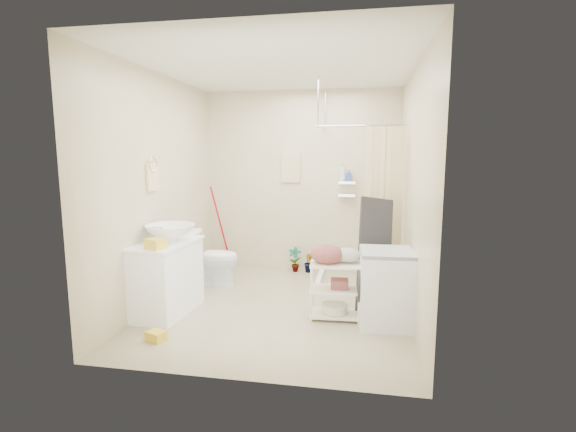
% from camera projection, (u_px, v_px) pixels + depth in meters
% --- Properties ---
extents(floor, '(3.20, 3.20, 0.00)m').
position_uv_depth(floor, '(280.00, 306.00, 4.71)').
color(floor, tan).
rests_on(floor, ground).
extents(ceiling, '(2.80, 3.20, 0.04)m').
position_uv_depth(ceiling, '(279.00, 66.00, 4.33)').
color(ceiling, silver).
rests_on(ceiling, ground).
extents(wall_back, '(2.80, 0.04, 2.60)m').
position_uv_depth(wall_back, '(301.00, 182.00, 6.08)').
color(wall_back, beige).
rests_on(wall_back, ground).
extents(wall_front, '(2.80, 0.04, 2.60)m').
position_uv_depth(wall_front, '(236.00, 210.00, 2.96)').
color(wall_front, beige).
rests_on(wall_front, ground).
extents(wall_left, '(0.04, 3.20, 2.60)m').
position_uv_depth(wall_left, '(160.00, 189.00, 4.76)').
color(wall_left, beige).
rests_on(wall_left, ground).
extents(wall_right, '(0.04, 3.20, 2.60)m').
position_uv_depth(wall_right, '(413.00, 193.00, 4.28)').
color(wall_right, beige).
rests_on(wall_right, ground).
extents(vanity, '(0.55, 0.91, 0.78)m').
position_uv_depth(vanity, '(167.00, 277.00, 4.47)').
color(vanity, white).
rests_on(vanity, ground).
extents(sink, '(0.54, 0.54, 0.18)m').
position_uv_depth(sink, '(170.00, 233.00, 4.44)').
color(sink, white).
rests_on(sink, vanity).
extents(counter_basket, '(0.22, 0.20, 0.10)m').
position_uv_depth(counter_basket, '(156.00, 244.00, 4.08)').
color(counter_basket, yellow).
rests_on(counter_basket, vanity).
extents(floor_basket, '(0.28, 0.24, 0.12)m').
position_uv_depth(floor_basket, '(156.00, 334.00, 3.82)').
color(floor_basket, yellow).
rests_on(floor_basket, ground).
extents(toilet, '(0.70, 0.40, 0.71)m').
position_uv_depth(toilet, '(212.00, 257.00, 5.46)').
color(toilet, white).
rests_on(toilet, ground).
extents(mop, '(0.13, 0.13, 1.22)m').
position_uv_depth(mop, '(219.00, 227.00, 6.23)').
color(mop, '#B70613').
rests_on(mop, ground).
extents(potted_plant_a, '(0.19, 0.13, 0.36)m').
position_uv_depth(potted_plant_a, '(295.00, 259.00, 6.06)').
color(potted_plant_a, brown).
rests_on(potted_plant_a, ground).
extents(potted_plant_b, '(0.19, 0.17, 0.30)m').
position_uv_depth(potted_plant_b, '(310.00, 262.00, 6.02)').
color(potted_plant_b, '#954423').
rests_on(potted_plant_b, ground).
extents(hanging_towel, '(0.28, 0.03, 0.42)m').
position_uv_depth(hanging_towel, '(291.00, 168.00, 6.06)').
color(hanging_towel, beige).
rests_on(hanging_towel, wall_back).
extents(towel_ring, '(0.04, 0.22, 0.34)m').
position_uv_depth(towel_ring, '(152.00, 175.00, 4.54)').
color(towel_ring, '#FFE59E').
rests_on(towel_ring, wall_left).
extents(tp_holder, '(0.08, 0.12, 0.14)m').
position_uv_depth(tp_holder, '(167.00, 238.00, 4.89)').
color(tp_holder, white).
rests_on(tp_holder, wall_left).
extents(shower, '(1.10, 1.10, 2.10)m').
position_uv_depth(shower, '(359.00, 204.00, 5.43)').
color(shower, white).
rests_on(shower, ground).
extents(shampoo_bottle_a, '(0.09, 0.10, 0.24)m').
position_uv_depth(shampoo_bottle_a, '(343.00, 172.00, 5.87)').
color(shampoo_bottle_a, silver).
rests_on(shampoo_bottle_a, shower).
extents(shampoo_bottle_b, '(0.08, 0.08, 0.16)m').
position_uv_depth(shampoo_bottle_b, '(349.00, 176.00, 5.86)').
color(shampoo_bottle_b, '#33509F').
rests_on(shampoo_bottle_b, shower).
extents(washing_machine, '(0.54, 0.56, 0.76)m').
position_uv_depth(washing_machine, '(386.00, 287.00, 4.15)').
color(washing_machine, silver).
rests_on(washing_machine, ground).
extents(laundry_rack, '(0.53, 0.33, 0.71)m').
position_uv_depth(laundry_rack, '(335.00, 285.00, 4.31)').
color(laundry_rack, white).
rests_on(laundry_rack, ground).
extents(ironing_board, '(0.38, 0.22, 1.28)m').
position_uv_depth(ironing_board, '(375.00, 254.00, 4.46)').
color(ironing_board, black).
rests_on(ironing_board, ground).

